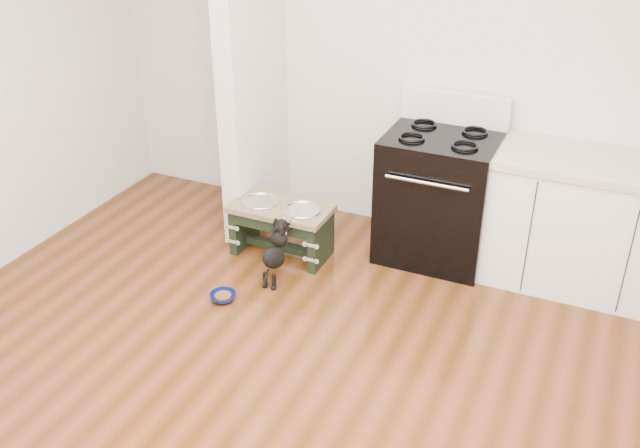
{
  "coord_description": "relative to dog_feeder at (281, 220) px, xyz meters",
  "views": [
    {
      "loc": [
        1.33,
        -2.3,
        2.69
      ],
      "look_at": [
        -0.29,
        1.32,
        0.54
      ],
      "focal_mm": 40.0,
      "sensor_mm": 36.0,
      "label": 1
    }
  ],
  "objects": [
    {
      "name": "ground",
      "position": [
        0.76,
        -1.69,
        -0.28
      ],
      "size": [
        5.0,
        5.0,
        0.0
      ],
      "primitive_type": "plane",
      "color": "#4B270D",
      "rests_on": "ground"
    },
    {
      "name": "floor_bowl",
      "position": [
        -0.08,
        -0.69,
        -0.25
      ],
      "size": [
        0.22,
        0.22,
        0.05
      ],
      "rotation": [
        0.0,
        0.0,
        0.35
      ],
      "color": "#0C1658",
      "rests_on": "ground"
    },
    {
      "name": "partition_wall",
      "position": [
        -0.41,
        0.41,
        1.07
      ],
      "size": [
        0.15,
        0.8,
        2.7
      ],
      "primitive_type": "cube",
      "color": "silver",
      "rests_on": "ground"
    },
    {
      "name": "puppy",
      "position": [
        0.13,
        -0.33,
        -0.04
      ],
      "size": [
        0.12,
        0.37,
        0.43
      ],
      "color": "black",
      "rests_on": "ground"
    },
    {
      "name": "oven_range",
      "position": [
        1.01,
        0.47,
        0.2
      ],
      "size": [
        0.76,
        0.69,
        1.14
      ],
      "color": "black",
      "rests_on": "ground"
    },
    {
      "name": "room_shell",
      "position": [
        0.76,
        -1.69,
        1.34
      ],
      "size": [
        5.0,
        5.0,
        5.0
      ],
      "color": "silver",
      "rests_on": "ground"
    },
    {
      "name": "dog_feeder",
      "position": [
        0.0,
        0.0,
        0.0
      ],
      "size": [
        0.71,
        0.38,
        0.41
      ],
      "color": "black",
      "rests_on": "ground"
    },
    {
      "name": "cabinet_run",
      "position": [
        1.99,
        0.49,
        0.17
      ],
      "size": [
        1.24,
        0.64,
        0.91
      ],
      "color": "white",
      "rests_on": "ground"
    }
  ]
}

